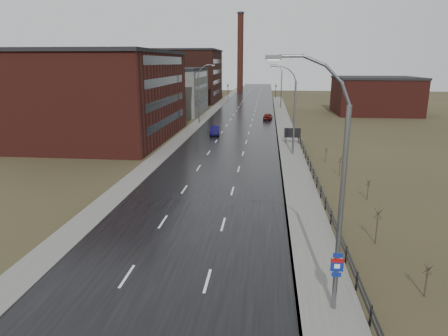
% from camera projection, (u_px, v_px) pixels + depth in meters
% --- Properties ---
extents(ground, '(320.00, 320.00, 0.00)m').
position_uv_depth(ground, '(146.00, 325.00, 18.48)').
color(ground, '#2D2819').
rests_on(ground, ground).
extents(road, '(14.00, 300.00, 0.06)m').
position_uv_depth(road, '(239.00, 126.00, 76.12)').
color(road, black).
rests_on(road, ground).
extents(sidewalk_right, '(3.20, 180.00, 0.18)m').
position_uv_depth(sidewalk_right, '(291.00, 156.00, 51.19)').
color(sidewalk_right, '#595651').
rests_on(sidewalk_right, ground).
extents(curb_right, '(0.16, 180.00, 0.18)m').
position_uv_depth(curb_right, '(280.00, 156.00, 51.35)').
color(curb_right, slate).
rests_on(curb_right, ground).
extents(sidewalk_left, '(2.40, 260.00, 0.12)m').
position_uv_depth(sidewalk_left, '(196.00, 125.00, 76.96)').
color(sidewalk_left, '#595651').
rests_on(sidewalk_left, ground).
extents(warehouse_near, '(22.44, 28.56, 13.50)m').
position_uv_depth(warehouse_near, '(98.00, 95.00, 62.15)').
color(warehouse_near, '#471914').
rests_on(warehouse_near, ground).
extents(warehouse_mid, '(16.32, 20.40, 10.50)m').
position_uv_depth(warehouse_mid, '(168.00, 91.00, 93.94)').
color(warehouse_mid, slate).
rests_on(warehouse_mid, ground).
extents(warehouse_far, '(26.52, 24.48, 15.50)m').
position_uv_depth(warehouse_far, '(176.00, 76.00, 122.64)').
color(warehouse_far, '#331611').
rests_on(warehouse_far, ground).
extents(building_right, '(18.36, 16.32, 8.50)m').
position_uv_depth(building_right, '(375.00, 95.00, 93.02)').
color(building_right, '#471914').
rests_on(building_right, ground).
extents(smokestack, '(2.70, 2.70, 30.70)m').
position_uv_depth(smokestack, '(240.00, 52.00, 159.24)').
color(smokestack, '#331611').
rests_on(smokestack, ground).
extents(streetlight_main, '(3.91, 0.29, 12.11)m').
position_uv_depth(streetlight_main, '(335.00, 193.00, 17.96)').
color(streetlight_main, slate).
rests_on(streetlight_main, ground).
extents(streetlight_right_mid, '(3.36, 0.28, 11.35)m').
position_uv_depth(streetlight_right_mid, '(292.00, 110.00, 50.68)').
color(streetlight_right_mid, slate).
rests_on(streetlight_right_mid, ground).
extents(streetlight_left, '(3.36, 0.28, 11.35)m').
position_uv_depth(streetlight_left, '(200.00, 94.00, 77.35)').
color(streetlight_left, slate).
rests_on(streetlight_left, ground).
extents(streetlight_right_far, '(3.36, 0.28, 11.35)m').
position_uv_depth(streetlight_right_far, '(280.00, 86.00, 102.57)').
color(streetlight_right_far, slate).
rests_on(streetlight_right_far, ground).
extents(guardrail, '(0.10, 53.05, 1.10)m').
position_uv_depth(guardrail, '(322.00, 193.00, 34.82)').
color(guardrail, black).
rests_on(guardrail, ground).
extents(shrub_b, '(0.44, 0.46, 1.81)m').
position_uv_depth(shrub_b, '(426.00, 280.00, 20.46)').
color(shrub_b, '#382D23').
rests_on(shrub_b, ground).
extents(shrub_c, '(0.59, 0.62, 2.50)m').
position_uv_depth(shrub_c, '(377.00, 225.00, 26.40)').
color(shrub_c, '#382D23').
rests_on(shrub_c, ground).
extents(shrub_d, '(0.44, 0.47, 1.85)m').
position_uv_depth(shrub_d, '(368.00, 189.00, 34.98)').
color(shrub_d, '#382D23').
rests_on(shrub_d, ground).
extents(shrub_e, '(0.51, 0.54, 2.15)m').
position_uv_depth(shrub_e, '(340.00, 166.00, 42.14)').
color(shrub_e, '#382D23').
rests_on(shrub_e, ground).
extents(shrub_f, '(0.44, 0.46, 1.83)m').
position_uv_depth(shrub_f, '(326.00, 155.00, 48.02)').
color(shrub_f, '#382D23').
rests_on(shrub_f, ground).
extents(billboard, '(2.38, 0.17, 2.46)m').
position_uv_depth(billboard, '(292.00, 133.00, 58.33)').
color(billboard, black).
rests_on(billboard, ground).
extents(traffic_light_left, '(0.58, 2.73, 5.30)m').
position_uv_depth(traffic_light_left, '(228.00, 84.00, 133.42)').
color(traffic_light_left, black).
rests_on(traffic_light_left, ground).
extents(traffic_light_right, '(0.58, 2.73, 5.30)m').
position_uv_depth(traffic_light_right, '(276.00, 85.00, 131.76)').
color(traffic_light_right, black).
rests_on(traffic_light_right, ground).
extents(car_near, '(1.99, 4.66, 1.49)m').
position_uv_depth(car_near, '(215.00, 131.00, 66.14)').
color(car_near, '#0E0B37').
rests_on(car_near, ground).
extents(car_far, '(2.19, 4.30, 1.40)m').
position_uv_depth(car_far, '(268.00, 117.00, 83.72)').
color(car_far, '#550F0E').
rests_on(car_far, ground).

